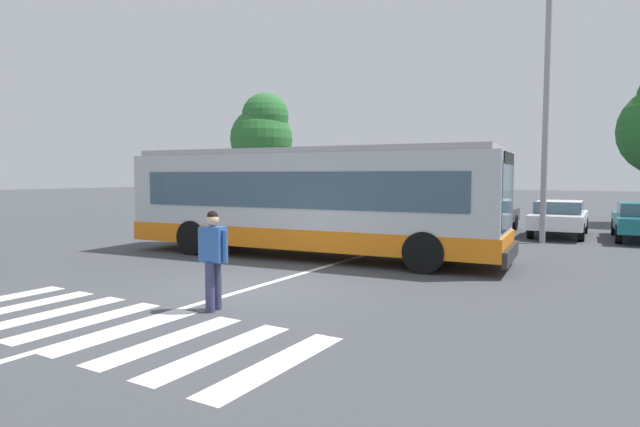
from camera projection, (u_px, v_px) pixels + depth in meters
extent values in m
plane|color=#424449|center=(254.00, 287.00, 10.92)|extent=(160.00, 160.00, 0.00)
cylinder|color=black|center=(446.00, 241.00, 14.55)|extent=(1.02, 0.39, 1.00)
cylinder|color=black|center=(424.00, 252.00, 12.44)|extent=(1.02, 0.39, 1.00)
cylinder|color=black|center=(239.00, 230.00, 17.51)|extent=(1.02, 0.39, 1.00)
cylinder|color=black|center=(193.00, 238.00, 15.40)|extent=(1.02, 0.39, 1.00)
cube|color=silver|center=(309.00, 200.00, 14.99)|extent=(10.87, 3.50, 2.55)
cube|color=orange|center=(309.00, 235.00, 15.06)|extent=(10.98, 3.54, 0.55)
cube|color=#3D5666|center=(309.00, 189.00, 14.96)|extent=(9.60, 3.44, 0.96)
cube|color=#3D5666|center=(508.00, 196.00, 12.66)|extent=(0.24, 2.24, 1.63)
cube|color=black|center=(508.00, 158.00, 12.59)|extent=(0.23, 1.94, 0.28)
cube|color=#99999E|center=(309.00, 152.00, 14.89)|extent=(10.43, 3.26, 0.16)
cube|color=#28282B|center=(511.00, 254.00, 12.71)|extent=(0.35, 2.55, 0.36)
cylinder|color=#333856|center=(217.00, 285.00, 9.11)|extent=(0.16, 0.16, 0.85)
cylinder|color=#333856|center=(210.00, 287.00, 8.92)|extent=(0.16, 0.16, 0.85)
cube|color=#2D569E|center=(213.00, 244.00, 8.96)|extent=(0.43, 0.32, 0.60)
cylinder|color=#2D569E|center=(201.00, 245.00, 9.05)|extent=(0.10, 0.10, 0.55)
cylinder|color=#2D569E|center=(225.00, 247.00, 8.87)|extent=(0.10, 0.10, 0.55)
sphere|color=tan|center=(213.00, 220.00, 8.93)|extent=(0.22, 0.22, 0.22)
sphere|color=black|center=(212.00, 216.00, 8.93)|extent=(0.19, 0.19, 0.19)
cylinder|color=black|center=(370.00, 216.00, 26.05)|extent=(0.22, 0.65, 0.64)
cylinder|color=black|center=(402.00, 217.00, 25.24)|extent=(0.22, 0.65, 0.64)
cylinder|color=black|center=(345.00, 220.00, 23.62)|extent=(0.22, 0.65, 0.64)
cylinder|color=black|center=(379.00, 222.00, 22.81)|extent=(0.22, 0.65, 0.64)
cube|color=#AD1E1E|center=(374.00, 212.00, 24.41)|extent=(1.97, 4.56, 0.52)
cube|color=#3D5666|center=(374.00, 201.00, 24.29)|extent=(1.67, 2.21, 0.44)
cube|color=#AD1E1E|center=(374.00, 197.00, 24.28)|extent=(1.60, 2.03, 0.09)
cylinder|color=black|center=(418.00, 218.00, 24.92)|extent=(0.23, 0.65, 0.64)
cylinder|color=black|center=(454.00, 219.00, 24.13)|extent=(0.23, 0.65, 0.64)
cylinder|color=black|center=(398.00, 222.00, 22.47)|extent=(0.23, 0.65, 0.64)
cylinder|color=black|center=(437.00, 224.00, 21.68)|extent=(0.23, 0.65, 0.64)
cube|color=black|center=(427.00, 213.00, 23.28)|extent=(2.02, 4.58, 0.52)
cube|color=#3D5666|center=(426.00, 203.00, 23.17)|extent=(1.70, 2.23, 0.44)
cube|color=black|center=(426.00, 198.00, 23.15)|extent=(1.62, 2.05, 0.09)
cylinder|color=black|center=(474.00, 221.00, 23.17)|extent=(0.21, 0.64, 0.64)
cylinder|color=black|center=(514.00, 223.00, 22.34)|extent=(0.21, 0.64, 0.64)
cylinder|color=black|center=(457.00, 226.00, 20.75)|extent=(0.21, 0.64, 0.64)
cylinder|color=black|center=(501.00, 228.00, 19.92)|extent=(0.21, 0.64, 0.64)
cube|color=#38383D|center=(487.00, 216.00, 21.52)|extent=(1.91, 4.54, 0.52)
cube|color=#3D5666|center=(487.00, 205.00, 21.41)|extent=(1.64, 2.19, 0.44)
cube|color=#38383D|center=(487.00, 200.00, 21.39)|extent=(1.57, 2.01, 0.09)
cylinder|color=black|center=(540.00, 224.00, 21.76)|extent=(0.22, 0.65, 0.64)
cylinder|color=black|center=(585.00, 226.00, 20.95)|extent=(0.22, 0.65, 0.64)
cylinder|color=black|center=(531.00, 230.00, 19.32)|extent=(0.22, 0.65, 0.64)
cylinder|color=black|center=(581.00, 232.00, 18.52)|extent=(0.22, 0.65, 0.64)
cube|color=white|center=(559.00, 219.00, 20.11)|extent=(1.98, 4.56, 0.52)
cube|color=#3D5666|center=(559.00, 207.00, 20.00)|extent=(1.68, 2.22, 0.44)
cube|color=white|center=(559.00, 202.00, 19.99)|extent=(1.60, 2.03, 0.09)
cylinder|color=black|center=(614.00, 227.00, 20.42)|extent=(0.25, 0.65, 0.64)
cylinder|color=black|center=(619.00, 234.00, 17.93)|extent=(0.25, 0.65, 0.64)
cylinder|color=#939399|center=(546.00, 96.00, 17.74)|extent=(0.20, 0.20, 9.99)
cylinder|color=brown|center=(262.00, 187.00, 32.00)|extent=(0.36, 0.36, 3.20)
sphere|color=#2D7033|center=(261.00, 139.00, 31.79)|extent=(3.75, 3.75, 3.75)
sphere|color=#2D7033|center=(265.00, 117.00, 31.57)|extent=(2.81, 2.81, 2.81)
cube|color=silver|center=(21.00, 307.00, 9.31)|extent=(0.45, 2.61, 0.01)
cube|color=silver|center=(52.00, 314.00, 8.84)|extent=(0.45, 2.61, 0.01)
cube|color=silver|center=(87.00, 321.00, 8.37)|extent=(0.45, 2.61, 0.01)
cube|color=silver|center=(126.00, 330.00, 7.89)|extent=(0.45, 2.61, 0.01)
cube|color=silver|center=(170.00, 340.00, 7.42)|extent=(0.45, 2.61, 0.01)
cube|color=silver|center=(219.00, 351.00, 6.95)|extent=(0.45, 2.61, 0.01)
cube|color=silver|center=(277.00, 364.00, 6.48)|extent=(0.45, 2.61, 0.01)
cube|color=silver|center=(306.00, 272.00, 12.63)|extent=(0.16, 24.00, 0.01)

